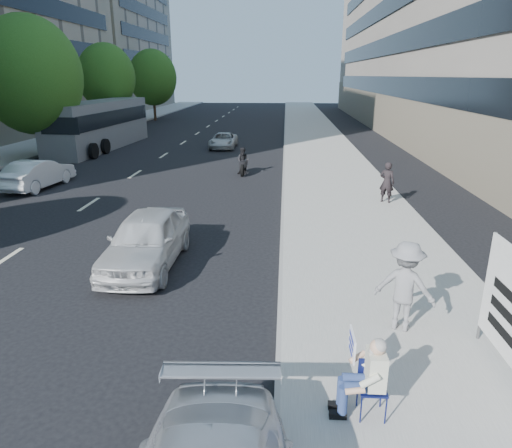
# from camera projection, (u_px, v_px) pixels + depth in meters

# --- Properties ---
(ground) EXTENTS (160.00, 160.00, 0.00)m
(ground) POSITION_uv_depth(u_px,v_px,m) (218.00, 301.00, 10.73)
(ground) COLOR black
(ground) RESTS_ON ground
(near_sidewalk) EXTENTS (5.00, 120.00, 0.15)m
(near_sidewalk) POSITION_uv_depth(u_px,v_px,m) (324.00, 156.00, 29.44)
(near_sidewalk) COLOR gray
(near_sidewalk) RESTS_ON ground
(far_sidewalk) EXTENTS (4.50, 120.00, 0.15)m
(far_sidewalk) POSITION_uv_depth(u_px,v_px,m) (14.00, 153.00, 30.69)
(far_sidewalk) COLOR gray
(far_sidewalk) RESTS_ON ground
(far_bldg_north) EXTENTS (22.00, 28.00, 28.00)m
(far_bldg_north) POSITION_uv_depth(u_px,v_px,m) (73.00, 11.00, 66.99)
(far_bldg_north) COLOR tan
(far_bldg_north) RESTS_ON ground
(near_building) EXTENTS (14.00, 70.00, 20.00)m
(near_building) POSITION_uv_depth(u_px,v_px,m) (479.00, 11.00, 36.95)
(near_building) COLOR gray
(near_building) RESTS_ON ground
(tree_far_c) EXTENTS (6.00, 6.00, 8.47)m
(tree_far_c) POSITION_uv_depth(u_px,v_px,m) (30.00, 76.00, 27.07)
(tree_far_c) COLOR #382616
(tree_far_c) RESTS_ON ground
(tree_far_d) EXTENTS (4.80, 4.80, 7.65)m
(tree_far_d) POSITION_uv_depth(u_px,v_px,m) (106.00, 77.00, 38.49)
(tree_far_d) COLOR #382616
(tree_far_d) RESTS_ON ground
(tree_far_e) EXTENTS (5.40, 5.40, 7.89)m
(tree_far_e) POSITION_uv_depth(u_px,v_px,m) (153.00, 78.00, 51.80)
(tree_far_e) COLOR #382616
(tree_far_e) RESTS_ON ground
(seated_protester) EXTENTS (0.83, 1.11, 1.31)m
(seated_protester) POSITION_uv_depth(u_px,v_px,m) (366.00, 372.00, 6.73)
(seated_protester) COLOR #121952
(seated_protester) RESTS_ON near_sidewalk
(jogger) EXTENTS (1.38, 1.12, 1.86)m
(jogger) POSITION_uv_depth(u_px,v_px,m) (405.00, 286.00, 9.02)
(jogger) COLOR slate
(jogger) RESTS_ON near_sidewalk
(pedestrian_woman) EXTENTS (0.71, 0.63, 1.64)m
(pedestrian_woman) POSITION_uv_depth(u_px,v_px,m) (387.00, 182.00, 18.24)
(pedestrian_woman) COLOR black
(pedestrian_woman) RESTS_ON near_sidewalk
(white_sedan_near) EXTENTS (1.78, 4.39, 1.49)m
(white_sedan_near) POSITION_uv_depth(u_px,v_px,m) (146.00, 240.00, 12.53)
(white_sedan_near) COLOR silver
(white_sedan_near) RESTS_ON ground
(white_sedan_mid) EXTENTS (1.87, 4.20, 1.34)m
(white_sedan_mid) POSITION_uv_depth(u_px,v_px,m) (38.00, 174.00, 21.28)
(white_sedan_mid) COLOR silver
(white_sedan_mid) RESTS_ON ground
(white_sedan_far) EXTENTS (1.80, 3.88, 1.08)m
(white_sedan_far) POSITION_uv_depth(u_px,v_px,m) (223.00, 141.00, 33.00)
(white_sedan_far) COLOR silver
(white_sedan_far) RESTS_ON ground
(motorcycle) EXTENTS (0.73, 2.05, 1.42)m
(motorcycle) POSITION_uv_depth(u_px,v_px,m) (243.00, 162.00, 24.26)
(motorcycle) COLOR black
(motorcycle) RESTS_ON ground
(bus) EXTENTS (3.31, 12.19, 3.30)m
(bus) POSITION_uv_depth(u_px,v_px,m) (100.00, 125.00, 32.69)
(bus) COLOR slate
(bus) RESTS_ON ground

